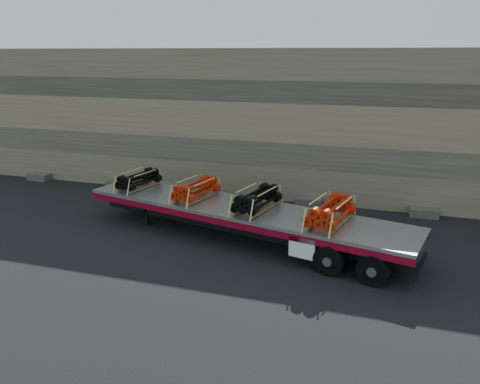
{
  "coord_description": "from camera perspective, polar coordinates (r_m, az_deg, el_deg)",
  "views": [
    {
      "loc": [
        5.13,
        -15.9,
        6.84
      ],
      "look_at": [
        -0.09,
        0.73,
        1.6
      ],
      "focal_mm": 35.0,
      "sensor_mm": 36.0,
      "label": 1
    }
  ],
  "objects": [
    {
      "name": "bundle_front",
      "position": [
        20.23,
        -12.23,
        1.44
      ],
      "size": [
        1.35,
        2.06,
        0.67
      ],
      "primitive_type": null,
      "rotation": [
        0.0,
        0.0,
        -0.23
      ],
      "color": "black",
      "rests_on": "trailer"
    },
    {
      "name": "bundle_midrear",
      "position": [
        17.0,
        2.05,
        -0.97
      ],
      "size": [
        1.5,
        2.28,
        0.74
      ],
      "primitive_type": null,
      "rotation": [
        0.0,
        0.0,
        -0.23
      ],
      "color": "black",
      "rests_on": "trailer"
    },
    {
      "name": "bundle_midfront",
      "position": [
        18.39,
        -5.37,
        0.29
      ],
      "size": [
        1.43,
        2.18,
        0.71
      ],
      "primitive_type": null,
      "rotation": [
        0.0,
        0.0,
        -0.23
      ],
      "color": "#B62309",
      "rests_on": "trailer"
    },
    {
      "name": "trailer",
      "position": [
        17.64,
        0.12,
        -3.8
      ],
      "size": [
        13.23,
        5.39,
        1.3
      ],
      "primitive_type": null,
      "rotation": [
        0.0,
        0.0,
        -0.23
      ],
      "color": "#A6A8AD",
      "rests_on": "ground"
    },
    {
      "name": "rock_wall",
      "position": [
        23.22,
        4.55,
        8.41
      ],
      "size": [
        44.0,
        3.0,
        7.0
      ],
      "primitive_type": "cube",
      "color": "#7A6B54",
      "rests_on": "ground"
    },
    {
      "name": "ground",
      "position": [
        18.05,
        -0.41,
        -5.53
      ],
      "size": [
        120.0,
        120.0,
        0.0
      ],
      "primitive_type": "plane",
      "color": "black",
      "rests_on": "ground"
    },
    {
      "name": "bundle_rear",
      "position": [
        15.91,
        10.97,
        -2.45
      ],
      "size": [
        1.58,
        2.4,
        0.78
      ],
      "primitive_type": null,
      "rotation": [
        0.0,
        0.0,
        -0.23
      ],
      "color": "#B62309",
      "rests_on": "trailer"
    }
  ]
}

